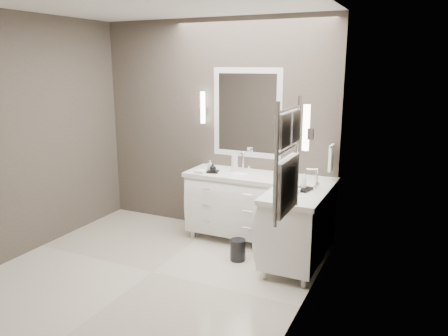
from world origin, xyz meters
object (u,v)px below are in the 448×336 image
at_px(waste_bin, 238,250).
at_px(towel_ladder, 287,166).
at_px(vanity_right, 300,220).
at_px(vanity_back, 238,201).

bearing_deg(waste_bin, towel_ladder, -51.06).
distance_m(vanity_right, waste_bin, 0.76).
height_order(vanity_back, vanity_right, same).
bearing_deg(waste_bin, vanity_back, 113.66).
bearing_deg(vanity_right, waste_bin, -158.14).
bearing_deg(vanity_back, waste_bin, -66.34).
relative_size(vanity_right, waste_bin, 5.14).
xyz_separation_m(vanity_back, vanity_right, (0.88, -0.33, 0.00)).
relative_size(vanity_back, vanity_right, 1.00).
xyz_separation_m(vanity_right, towel_ladder, (0.23, -1.30, 0.91)).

